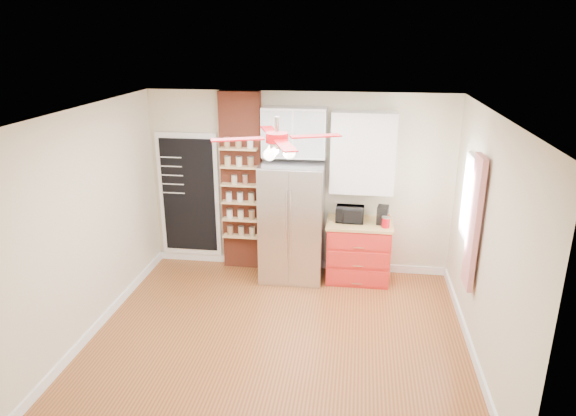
# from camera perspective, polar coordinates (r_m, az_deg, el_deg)

# --- Properties ---
(floor) EXTENTS (4.50, 4.50, 0.00)m
(floor) POSITION_cam_1_polar(r_m,az_deg,el_deg) (6.39, -1.06, -14.09)
(floor) COLOR brown
(floor) RESTS_ON ground
(ceiling) EXTENTS (4.50, 4.50, 0.00)m
(ceiling) POSITION_cam_1_polar(r_m,az_deg,el_deg) (5.41, -1.24, 10.63)
(ceiling) COLOR white
(ceiling) RESTS_ON wall_back
(wall_back) EXTENTS (4.50, 0.02, 2.70)m
(wall_back) POSITION_cam_1_polar(r_m,az_deg,el_deg) (7.64, 1.22, 2.74)
(wall_back) COLOR beige
(wall_back) RESTS_ON floor
(wall_front) EXTENTS (4.50, 0.02, 2.70)m
(wall_front) POSITION_cam_1_polar(r_m,az_deg,el_deg) (4.01, -5.77, -13.30)
(wall_front) COLOR beige
(wall_front) RESTS_ON floor
(wall_left) EXTENTS (0.02, 4.00, 2.70)m
(wall_left) POSITION_cam_1_polar(r_m,az_deg,el_deg) (6.49, -21.17, -1.56)
(wall_left) COLOR beige
(wall_left) RESTS_ON floor
(wall_right) EXTENTS (0.02, 4.00, 2.70)m
(wall_right) POSITION_cam_1_polar(r_m,az_deg,el_deg) (5.87, 21.16, -3.71)
(wall_right) COLOR beige
(wall_right) RESTS_ON floor
(chalkboard) EXTENTS (0.95, 0.05, 1.95)m
(chalkboard) POSITION_cam_1_polar(r_m,az_deg,el_deg) (8.05, -10.93, 1.38)
(chalkboard) COLOR white
(chalkboard) RESTS_ON wall_back
(brick_pillar) EXTENTS (0.60, 0.16, 2.70)m
(brick_pillar) POSITION_cam_1_polar(r_m,az_deg,el_deg) (7.71, -5.15, 2.81)
(brick_pillar) COLOR brown
(brick_pillar) RESTS_ON floor
(fridge) EXTENTS (0.90, 0.70, 1.75)m
(fridge) POSITION_cam_1_polar(r_m,az_deg,el_deg) (7.45, 0.48, -1.54)
(fridge) COLOR silver
(fridge) RESTS_ON floor
(upper_glass_cabinet) EXTENTS (0.90, 0.35, 0.70)m
(upper_glass_cabinet) POSITION_cam_1_polar(r_m,az_deg,el_deg) (7.29, 0.71, 8.42)
(upper_glass_cabinet) COLOR white
(upper_glass_cabinet) RESTS_ON wall_back
(red_cabinet) EXTENTS (0.94, 0.64, 0.90)m
(red_cabinet) POSITION_cam_1_polar(r_m,az_deg,el_deg) (7.60, 7.81, -4.74)
(red_cabinet) COLOR red
(red_cabinet) RESTS_ON floor
(upper_shelf_unit) EXTENTS (0.90, 0.30, 1.15)m
(upper_shelf_unit) POSITION_cam_1_polar(r_m,az_deg,el_deg) (7.32, 8.32, 6.06)
(upper_shelf_unit) COLOR white
(upper_shelf_unit) RESTS_ON wall_back
(window) EXTENTS (0.04, 0.75, 1.05)m
(window) POSITION_cam_1_polar(r_m,az_deg,el_deg) (6.63, 19.57, 0.87)
(window) COLOR white
(window) RESTS_ON wall_right
(curtain) EXTENTS (0.06, 0.40, 1.55)m
(curtain) POSITION_cam_1_polar(r_m,az_deg,el_deg) (6.14, 19.95, -1.58)
(curtain) COLOR red
(curtain) RESTS_ON wall_right
(ceiling_fan) EXTENTS (1.40, 1.40, 0.44)m
(ceiling_fan) POSITION_cam_1_polar(r_m,az_deg,el_deg) (5.46, -1.22, 7.76)
(ceiling_fan) COLOR silver
(ceiling_fan) RESTS_ON ceiling
(toaster_oven) EXTENTS (0.40, 0.28, 0.22)m
(toaster_oven) POSITION_cam_1_polar(r_m,az_deg,el_deg) (7.41, 6.88, -0.69)
(toaster_oven) COLOR black
(toaster_oven) RESTS_ON red_cabinet
(coffee_maker) EXTENTS (0.18, 0.23, 0.25)m
(coffee_maker) POSITION_cam_1_polar(r_m,az_deg,el_deg) (7.40, 10.47, -0.75)
(coffee_maker) COLOR black
(coffee_maker) RESTS_ON red_cabinet
(canister_left) EXTENTS (0.14, 0.14, 0.14)m
(canister_left) POSITION_cam_1_polar(r_m,az_deg,el_deg) (7.28, 10.80, -1.60)
(canister_left) COLOR #BB0A15
(canister_left) RESTS_ON red_cabinet
(canister_right) EXTENTS (0.12, 0.12, 0.14)m
(canister_right) POSITION_cam_1_polar(r_m,az_deg,el_deg) (7.46, 10.83, -1.09)
(canister_right) COLOR #A82809
(canister_right) RESTS_ON red_cabinet
(pantry_jar_oats) EXTENTS (0.11, 0.11, 0.12)m
(pantry_jar_oats) POSITION_cam_1_polar(r_m,az_deg,el_deg) (7.57, -5.99, 3.14)
(pantry_jar_oats) COLOR #C4BB96
(pantry_jar_oats) RESTS_ON brick_pillar
(pantry_jar_beans) EXTENTS (0.09, 0.09, 0.12)m
(pantry_jar_beans) POSITION_cam_1_polar(r_m,az_deg,el_deg) (7.56, -4.77, 3.17)
(pantry_jar_beans) COLOR #8E5B48
(pantry_jar_beans) RESTS_ON brick_pillar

